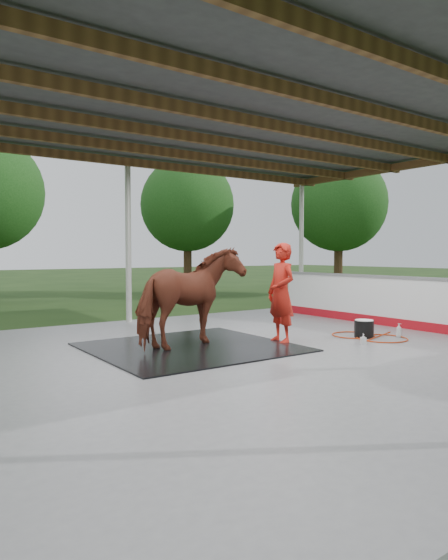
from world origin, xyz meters
TOP-DOWN VIEW (x-y plane):
  - ground at (0.00, 0.00)m, footprint 100.00×100.00m
  - concrete_slab at (0.00, 0.00)m, footprint 12.00×10.00m
  - pavilion_structure at (0.00, -0.00)m, footprint 12.60×10.60m
  - dasher_board at (4.60, 0.00)m, footprint 0.16×8.00m
  - tree_belt at (0.30, 0.90)m, footprint 28.00×28.00m
  - rubber_mat at (-0.50, 0.97)m, footprint 3.34×3.13m
  - horse at (-0.50, 0.97)m, footprint 2.25×1.46m
  - handler at (1.15, 0.47)m, footprint 0.51×0.71m
  - wash_bucket at (2.86, -0.06)m, footprint 0.38×0.38m
  - soap_bottle_a at (3.45, -0.43)m, footprint 0.13×0.13m
  - soap_bottle_b at (2.24, -0.55)m, footprint 0.12×0.12m
  - hose_coil at (2.94, -0.12)m, footprint 1.37×1.49m

SIDE VIEW (x-z plane):
  - ground at x=0.00m, z-range 0.00..0.00m
  - concrete_slab at x=0.00m, z-range 0.00..0.05m
  - hose_coil at x=2.94m, z-range 0.05..0.07m
  - rubber_mat at x=-0.50m, z-range 0.05..0.08m
  - soap_bottle_b at x=2.24m, z-range 0.05..0.24m
  - soap_bottle_a at x=3.45m, z-range 0.05..0.32m
  - wash_bucket at x=2.86m, z-range 0.05..0.40m
  - dasher_board at x=4.60m, z-range 0.02..1.17m
  - horse at x=-0.50m, z-range 0.08..1.83m
  - handler at x=1.15m, z-range 0.05..1.90m
  - tree_belt at x=0.30m, z-range 0.89..6.69m
  - pavilion_structure at x=0.00m, z-range 1.94..5.99m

